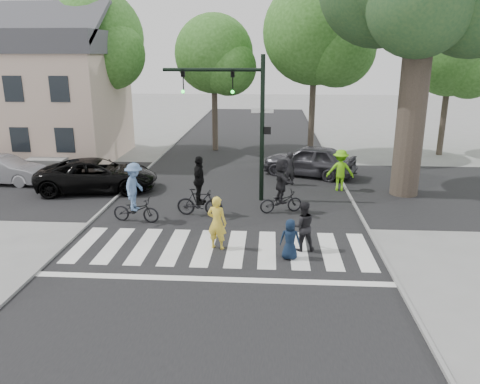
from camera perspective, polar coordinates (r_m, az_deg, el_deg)
The scene contains 24 objects.
ground at distance 14.29m, azimuth -2.81°, elevation -8.41°, with size 120.00×120.00×0.00m, color gray.
road_stem at distance 18.92m, azimuth -1.12°, elevation -2.01°, with size 10.00×70.00×0.01m, color black.
road_cross at distance 21.77m, azimuth -0.46°, elevation 0.50°, with size 70.00×10.00×0.01m, color black.
curb_left at distance 19.96m, azimuth -15.73°, elevation -1.51°, with size 0.10×70.00×0.10m, color gray.
curb_right at distance 19.17m, azimuth 14.11°, elevation -2.13°, with size 0.10×70.00×0.10m, color gray.
crosswalk at distance 14.89m, azimuth -2.53°, elevation -7.31°, with size 10.00×3.85×0.01m.
traffic_signal at distance 19.22m, azimuth 0.19°, elevation 10.21°, with size 4.45×0.29×6.00m.
bg_tree_0 at distance 32.66m, azimuth -25.09°, elevation 15.28°, with size 5.46×5.20×8.97m.
bg_tree_1 at distance 30.14m, azimuth -16.89°, elevation 17.08°, with size 6.09×5.80×9.80m.
bg_tree_2 at distance 29.67m, azimuth -2.75°, elevation 16.07°, with size 5.04×4.80×8.40m.
bg_tree_3 at distance 28.29m, azimuth 9.84°, elevation 18.19°, with size 6.30×6.00×10.20m.
bg_tree_4 at distance 30.91m, azimuth 24.81°, elevation 14.37°, with size 4.83×4.60×8.15m.
house at distance 29.92m, azimuth -22.53°, elevation 11.06°, with size 8.40×8.10×8.82m.
pedestrian_woman at distance 14.85m, azimuth -2.82°, elevation -3.77°, with size 0.64×0.42×1.75m, color gold.
pedestrian_child at distance 14.26m, azimuth 6.11°, elevation -5.76°, with size 0.62×0.40×1.27m, color #0F1C31.
pedestrian_adult at distance 14.86m, azimuth 7.66°, elevation -4.15°, with size 0.79×0.61×1.62m, color black.
cyclist_left at distance 17.59m, azimuth -12.67°, elevation -0.57°, with size 1.83×1.22×2.24m.
cyclist_mid at distance 17.88m, azimuth -4.97°, elevation 0.03°, with size 1.83×1.12×2.34m.
cyclist_right at distance 18.26m, azimuth 5.05°, elevation 0.40°, with size 1.80×1.67×2.16m.
car_suv at distance 22.11m, azimuth -16.98°, elevation 1.97°, with size 2.44×5.29×1.47m, color black.
car_silver at distance 25.08m, azimuth -26.87°, elevation 2.42°, with size 1.42×4.07×1.34m, color #A3A3A8.
car_grey at distance 24.10m, azimuth 8.44°, elevation 3.84°, with size 1.88×4.68×1.60m, color #37363C.
bystander_hivis at distance 21.65m, azimuth 12.13°, elevation 2.61°, with size 1.22×0.70×1.89m, color #6ECF13.
bystander_dark at distance 22.20m, azimuth 6.02°, elevation 2.85°, with size 0.59×0.38×1.61m, color black.
Camera 1 is at (1.53, -12.87, 6.03)m, focal length 35.00 mm.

